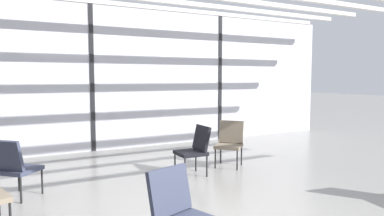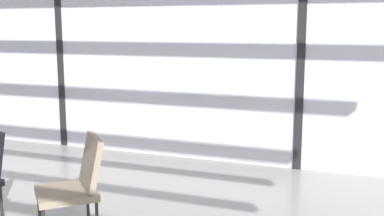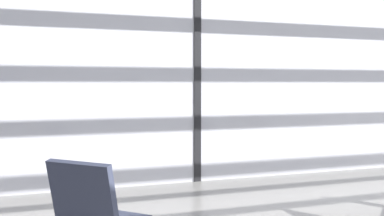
{
  "view_description": "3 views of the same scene",
  "coord_description": "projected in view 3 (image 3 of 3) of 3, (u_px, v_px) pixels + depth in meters",
  "views": [
    {
      "loc": [
        -1.82,
        -3.13,
        1.72
      ],
      "look_at": [
        1.27,
        2.63,
        1.15
      ],
      "focal_mm": 33.05,
      "sensor_mm": 36.0,
      "label": 1
    },
    {
      "loc": [
        4.31,
        -0.75,
        1.78
      ],
      "look_at": [
        1.75,
        6.02,
        0.54
      ],
      "focal_mm": 44.55,
      "sensor_mm": 36.0,
      "label": 2
    },
    {
      "loc": [
        -2.07,
        -0.58,
        1.35
      ],
      "look_at": [
        -0.43,
        4.13,
        1.08
      ],
      "focal_mm": 41.56,
      "sensor_mm": 36.0,
      "label": 3
    }
  ],
  "objects": [
    {
      "name": "parked_airplane",
      "position": [
        109.0,
        55.0,
        11.87
      ],
      "size": [
        13.87,
        4.24,
        4.24
      ],
      "color": "#B2BCD6",
      "rests_on": "ground"
    },
    {
      "name": "glass_curtain_wall",
      "position": [
        196.0,
        59.0,
        6.11
      ],
      "size": [
        14.0,
        0.08,
        3.4
      ],
      "primitive_type": "cube",
      "color": "silver",
      "rests_on": "ground"
    },
    {
      "name": "lounge_chair_7",
      "position": [
        96.0,
        214.0,
        2.92
      ],
      "size": [
        0.71,
        0.71,
        0.87
      ],
      "rotation": [
        0.0,
        0.0,
        2.36
      ],
      "color": "#33384C",
      "rests_on": "ground"
    },
    {
      "name": "window_mullion_1",
      "position": [
        196.0,
        59.0,
        6.11
      ],
      "size": [
        0.1,
        0.12,
        3.4
      ],
      "primitive_type": "cube",
      "color": "black",
      "rests_on": "ground"
    }
  ]
}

